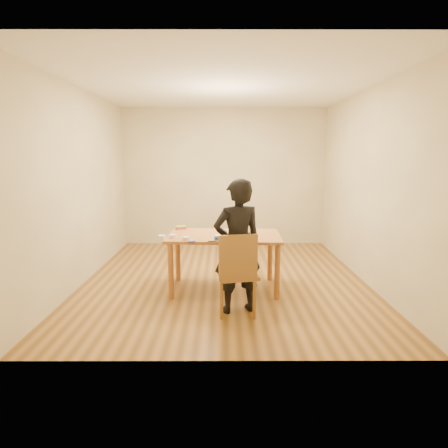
{
  "coord_description": "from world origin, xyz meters",
  "views": [
    {
      "loc": [
        -0.02,
        -5.26,
        1.77
      ],
      "look_at": [
        -0.01,
        -0.49,
        0.9
      ],
      "focal_mm": 30.0,
      "sensor_mm": 36.0,
      "label": 1
    }
  ],
  "objects_px": {
    "person": "(237,247)",
    "cake": "(240,229)",
    "dining_table": "(224,236)",
    "cake_plate": "(240,233)",
    "dining_chair": "(237,275)"
  },
  "relations": [
    {
      "from": "person",
      "to": "cake",
      "type": "bearing_deg",
      "value": -112.12
    },
    {
      "from": "dining_table",
      "to": "cake_plate",
      "type": "xyz_separation_m",
      "value": [
        0.22,
        0.09,
        0.03
      ]
    },
    {
      "from": "dining_table",
      "to": "cake",
      "type": "bearing_deg",
      "value": 23.67
    },
    {
      "from": "cake_plate",
      "to": "person",
      "type": "xyz_separation_m",
      "value": [
        -0.07,
        -0.82,
        0.01
      ]
    },
    {
      "from": "cake_plate",
      "to": "cake",
      "type": "height_order",
      "value": "cake"
    },
    {
      "from": "dining_table",
      "to": "cake",
      "type": "relative_size",
      "value": 6.06
    },
    {
      "from": "dining_table",
      "to": "dining_chair",
      "type": "distance_m",
      "value": 0.84
    },
    {
      "from": "cake",
      "to": "person",
      "type": "bearing_deg",
      "value": -94.84
    },
    {
      "from": "dining_chair",
      "to": "cake",
      "type": "relative_size",
      "value": 1.73
    },
    {
      "from": "person",
      "to": "dining_table",
      "type": "bearing_deg",
      "value": -95.66
    },
    {
      "from": "dining_table",
      "to": "person",
      "type": "height_order",
      "value": "person"
    },
    {
      "from": "dining_chair",
      "to": "person",
      "type": "bearing_deg",
      "value": 78.91
    },
    {
      "from": "dining_chair",
      "to": "cake_plate",
      "type": "height_order",
      "value": "cake_plate"
    },
    {
      "from": "dining_table",
      "to": "cake_plate",
      "type": "bearing_deg",
      "value": 23.67
    },
    {
      "from": "dining_chair",
      "to": "cake_plate",
      "type": "xyz_separation_m",
      "value": [
        0.07,
        0.86,
        0.31
      ]
    }
  ]
}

